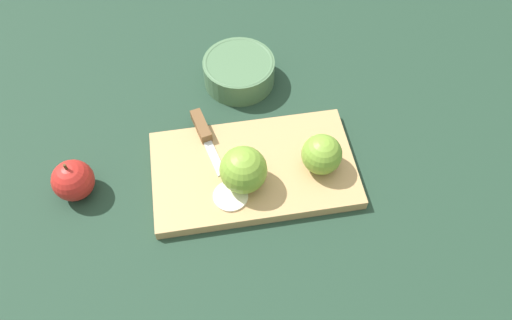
% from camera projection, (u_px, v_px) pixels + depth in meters
% --- Properties ---
extents(ground_plane, '(4.00, 4.00, 0.00)m').
position_uv_depth(ground_plane, '(256.00, 173.00, 0.92)').
color(ground_plane, '#1E3828').
extents(cutting_board, '(0.39, 0.27, 0.02)m').
position_uv_depth(cutting_board, '(256.00, 170.00, 0.91)').
color(cutting_board, tan).
rests_on(cutting_board, ground_plane).
extents(apple_half_left, '(0.07, 0.07, 0.07)m').
position_uv_depth(apple_half_left, '(324.00, 154.00, 0.87)').
color(apple_half_left, olive).
rests_on(apple_half_left, cutting_board).
extents(apple_half_right, '(0.08, 0.08, 0.08)m').
position_uv_depth(apple_half_right, '(246.00, 170.00, 0.85)').
color(apple_half_right, olive).
rests_on(apple_half_right, cutting_board).
extents(knife, '(0.07, 0.14, 0.02)m').
position_uv_depth(knife, '(205.00, 129.00, 0.93)').
color(knife, silver).
rests_on(knife, cutting_board).
extents(apple_slice, '(0.06, 0.06, 0.00)m').
position_uv_depth(apple_slice, '(233.00, 196.00, 0.86)').
color(apple_slice, '#EFE5C6').
rests_on(apple_slice, cutting_board).
extents(apple_whole, '(0.07, 0.07, 0.09)m').
position_uv_depth(apple_whole, '(76.00, 180.00, 0.86)').
color(apple_whole, red).
rests_on(apple_whole, ground_plane).
extents(bowl, '(0.15, 0.15, 0.06)m').
position_uv_depth(bowl, '(241.00, 70.00, 1.02)').
color(bowl, '#4C704C').
rests_on(bowl, ground_plane).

